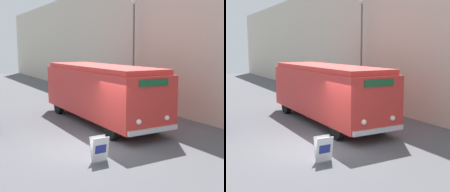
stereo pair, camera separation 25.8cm
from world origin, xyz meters
The scene contains 5 objects.
ground_plane centered at (0.00, 0.00, 0.00)m, with size 80.00×80.00×0.00m, color #56565B.
building_wall_right centered at (7.20, 10.00, 4.47)m, with size 0.30×60.00×8.94m.
vintage_bus centered at (2.56, 3.68, 1.72)m, with size 2.61×9.30×3.03m.
sign_board centered at (-0.27, -1.56, 0.43)m, with size 0.62×0.34×0.89m.
streetlamp centered at (6.41, 6.25, 4.51)m, with size 0.36×0.36×7.05m.
Camera 1 is at (-5.13, -10.79, 3.91)m, focal length 50.00 mm.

